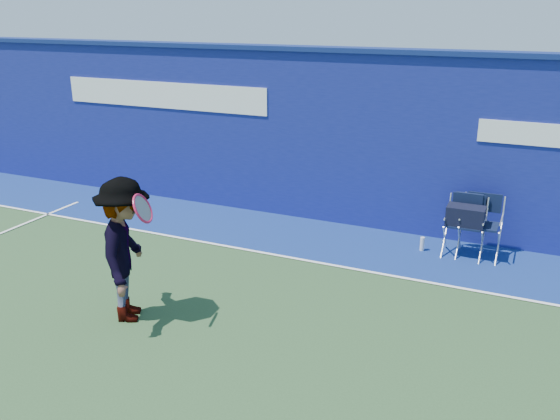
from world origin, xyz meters
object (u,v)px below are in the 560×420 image
at_px(water_bottle, 422,244).
at_px(tennis_player, 126,250).
at_px(directors_chair_left, 464,231).
at_px(directors_chair_right, 479,238).

relative_size(water_bottle, tennis_player, 0.13).
xyz_separation_m(directors_chair_left, tennis_player, (-3.54, -3.73, 0.50)).
relative_size(directors_chair_right, water_bottle, 4.24).
height_order(directors_chair_left, water_bottle, directors_chair_left).
bearing_deg(directors_chair_left, tennis_player, -133.52).
height_order(water_bottle, tennis_player, tennis_player).
bearing_deg(directors_chair_left, directors_chair_right, 11.06).
distance_m(directors_chair_left, water_bottle, 0.69).
relative_size(directors_chair_left, tennis_player, 0.53).
height_order(directors_chair_left, tennis_player, tennis_player).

